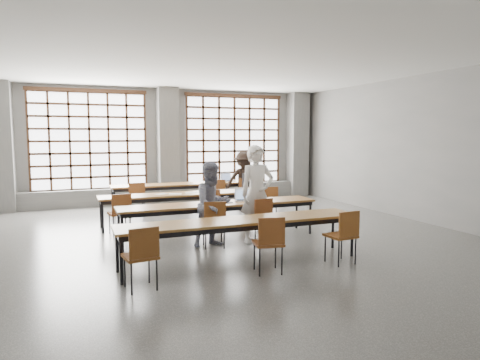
% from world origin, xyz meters
% --- Properties ---
extents(floor, '(11.00, 11.00, 0.00)m').
position_xyz_m(floor, '(0.00, 0.00, 0.00)').
color(floor, '#494947').
rests_on(floor, ground).
extents(ceiling, '(11.00, 11.00, 0.00)m').
position_xyz_m(ceiling, '(0.00, 0.00, 3.50)').
color(ceiling, silver).
rests_on(ceiling, floor).
extents(wall_back, '(10.00, 0.00, 10.00)m').
position_xyz_m(wall_back, '(0.00, 5.50, 1.75)').
color(wall_back, slate).
rests_on(wall_back, floor).
extents(wall_front, '(10.00, 0.00, 10.00)m').
position_xyz_m(wall_front, '(0.00, -5.50, 1.75)').
color(wall_front, slate).
rests_on(wall_front, floor).
extents(wall_right, '(0.00, 11.00, 11.00)m').
position_xyz_m(wall_right, '(5.00, 0.00, 1.75)').
color(wall_right, slate).
rests_on(wall_right, floor).
extents(column_left, '(0.60, 0.55, 3.50)m').
position_xyz_m(column_left, '(-4.50, 5.22, 1.75)').
color(column_left, '#565654').
rests_on(column_left, floor).
extents(column_mid, '(0.60, 0.55, 3.50)m').
position_xyz_m(column_mid, '(0.00, 5.22, 1.75)').
color(column_mid, '#565654').
rests_on(column_mid, floor).
extents(column_right, '(0.60, 0.55, 3.50)m').
position_xyz_m(column_right, '(4.50, 5.22, 1.75)').
color(column_right, '#565654').
rests_on(column_right, floor).
extents(window_left, '(3.32, 0.12, 3.00)m').
position_xyz_m(window_left, '(-2.25, 5.42, 1.90)').
color(window_left, white).
rests_on(window_left, wall_back).
extents(window_right, '(3.32, 0.12, 3.00)m').
position_xyz_m(window_right, '(2.25, 5.42, 1.90)').
color(window_right, white).
rests_on(window_right, wall_back).
extents(sill_ledge, '(9.80, 0.35, 0.50)m').
position_xyz_m(sill_ledge, '(0.00, 5.30, 0.25)').
color(sill_ledge, '#565654').
rests_on(sill_ledge, floor).
extents(desk_row_a, '(4.00, 0.70, 0.73)m').
position_xyz_m(desk_row_a, '(0.15, 3.87, 0.66)').
color(desk_row_a, brown).
rests_on(desk_row_a, floor).
extents(desk_row_b, '(4.00, 0.70, 0.73)m').
position_xyz_m(desk_row_b, '(-0.28, 1.88, 0.66)').
color(desk_row_b, brown).
rests_on(desk_row_b, floor).
extents(desk_row_c, '(4.00, 0.70, 0.73)m').
position_xyz_m(desk_row_c, '(-0.06, 0.23, 0.66)').
color(desk_row_c, brown).
rests_on(desk_row_c, floor).
extents(desk_row_d, '(4.00, 0.70, 0.73)m').
position_xyz_m(desk_row_d, '(-0.27, -1.49, 0.66)').
color(desk_row_d, brown).
rests_on(desk_row_d, floor).
extents(chair_back_left, '(0.44, 0.44, 0.88)m').
position_xyz_m(chair_back_left, '(-1.25, 3.24, 0.54)').
color(chair_back_left, brown).
rests_on(chair_back_left, floor).
extents(chair_back_mid, '(0.51, 0.51, 0.88)m').
position_xyz_m(chair_back_mid, '(0.93, 3.25, 0.54)').
color(chair_back_mid, brown).
rests_on(chair_back_mid, floor).
extents(chair_back_right, '(0.48, 0.49, 0.88)m').
position_xyz_m(chair_back_right, '(1.74, 3.25, 0.54)').
color(chair_back_right, brown).
rests_on(chair_back_right, floor).
extents(chair_mid_left, '(0.48, 0.48, 0.88)m').
position_xyz_m(chair_mid_left, '(-1.87, 1.26, 0.54)').
color(chair_mid_left, brown).
rests_on(chair_mid_left, floor).
extents(chair_mid_centre, '(0.52, 0.52, 0.88)m').
position_xyz_m(chair_mid_centre, '(0.10, 1.26, 0.54)').
color(chair_mid_centre, brown).
rests_on(chair_mid_centre, floor).
extents(chair_mid_right, '(0.47, 0.47, 0.88)m').
position_xyz_m(chair_mid_right, '(1.51, 1.26, 0.54)').
color(chair_mid_right, brown).
rests_on(chair_mid_right, floor).
extents(chair_front_left, '(0.49, 0.49, 0.88)m').
position_xyz_m(chair_front_left, '(-0.38, -0.40, 0.54)').
color(chair_front_left, brown).
rests_on(chair_front_left, floor).
extents(chair_front_right, '(0.48, 0.48, 0.88)m').
position_xyz_m(chair_front_right, '(0.55, -0.40, 0.54)').
color(chair_front_right, brown).
rests_on(chair_front_right, floor).
extents(chair_near_left, '(0.47, 0.48, 0.88)m').
position_xyz_m(chair_near_left, '(-1.95, -2.12, 0.54)').
color(chair_near_left, brown).
rests_on(chair_near_left, floor).
extents(chair_near_mid, '(0.49, 0.49, 0.88)m').
position_xyz_m(chair_near_mid, '(-0.08, -2.12, 0.54)').
color(chair_near_mid, brown).
rests_on(chair_near_mid, floor).
extents(chair_near_right, '(0.46, 0.46, 0.88)m').
position_xyz_m(chair_near_right, '(1.24, -2.12, 0.54)').
color(chair_near_right, brown).
rests_on(chair_near_right, floor).
extents(student_male, '(0.69, 0.46, 1.88)m').
position_xyz_m(student_male, '(0.54, -0.27, 0.94)').
color(student_male, white).
rests_on(student_male, floor).
extents(student_female, '(0.90, 0.78, 1.58)m').
position_xyz_m(student_female, '(-0.36, -0.27, 0.79)').
color(student_female, '#171C46').
rests_on(student_female, floor).
extents(student_back, '(1.16, 0.85, 1.61)m').
position_xyz_m(student_back, '(1.75, 3.37, 0.81)').
color(student_back, black).
rests_on(student_back, floor).
extents(laptop_front, '(0.43, 0.40, 0.26)m').
position_xyz_m(laptop_front, '(0.51, 0.33, 0.79)').
color(laptop_front, '#BCBCC1').
rests_on(laptop_front, desk_row_c).
extents(laptop_back, '(0.44, 0.40, 0.26)m').
position_xyz_m(laptop_back, '(1.48, 3.98, 0.79)').
color(laptop_back, silver).
rests_on(laptop_back, desk_row_a).
extents(mouse, '(0.11, 0.08, 0.04)m').
position_xyz_m(mouse, '(0.89, 0.21, 0.75)').
color(mouse, white).
rests_on(mouse, desk_row_c).
extents(green_box, '(0.25, 0.10, 0.09)m').
position_xyz_m(green_box, '(-0.11, 0.31, 0.78)').
color(green_box, '#2C863B').
rests_on(green_box, desk_row_c).
extents(phone, '(0.13, 0.06, 0.01)m').
position_xyz_m(phone, '(0.12, 0.13, 0.74)').
color(phone, black).
rests_on(phone, desk_row_c).
extents(paper_sheet_a, '(0.36, 0.32, 0.00)m').
position_xyz_m(paper_sheet_a, '(-0.88, 1.93, 0.73)').
color(paper_sheet_a, silver).
rests_on(paper_sheet_a, desk_row_b).
extents(paper_sheet_b, '(0.35, 0.30, 0.00)m').
position_xyz_m(paper_sheet_b, '(-0.58, 1.83, 0.73)').
color(paper_sheet_b, white).
rests_on(paper_sheet_b, desk_row_b).
extents(paper_sheet_c, '(0.32, 0.24, 0.00)m').
position_xyz_m(paper_sheet_c, '(-0.18, 1.88, 0.73)').
color(paper_sheet_c, silver).
rests_on(paper_sheet_c, desk_row_b).
extents(backpack, '(0.32, 0.21, 0.40)m').
position_xyz_m(backpack, '(1.32, 1.93, 0.93)').
color(backpack, black).
rests_on(backpack, desk_row_b).
extents(plastic_bag, '(0.29, 0.25, 0.29)m').
position_xyz_m(plastic_bag, '(1.05, 3.92, 0.87)').
color(plastic_bag, white).
rests_on(plastic_bag, desk_row_a).
extents(red_pouch, '(0.21, 0.10, 0.06)m').
position_xyz_m(red_pouch, '(-1.97, -2.04, 0.50)').
color(red_pouch, '#B12C15').
rests_on(red_pouch, chair_near_left).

